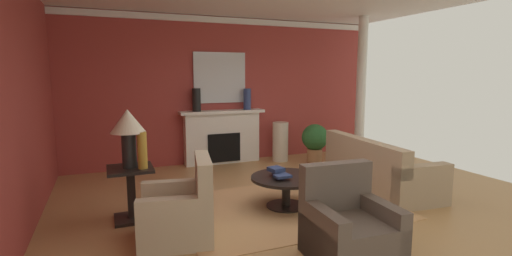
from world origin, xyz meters
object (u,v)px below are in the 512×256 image
object	(u,v)px
side_table	(131,190)
potted_plant	(315,140)
table_lamp	(128,127)
fireplace	(222,138)
vase_tall_corner	(280,142)
armchair_near_window	(180,213)
armchair_facing_fireplace	(349,230)
vase_on_side_table	(142,150)
sofa	(378,171)
vase_mantel_left	(196,100)
mantel_mirror	(220,78)
coffee_table	(286,184)
vase_mantel_right	(247,99)

from	to	relation	value
side_table	potted_plant	size ratio (longest dim) A/B	0.84
side_table	table_lamp	world-z (taller)	table_lamp
fireplace	vase_tall_corner	bearing A→B (deg)	-13.72
armchair_near_window	armchair_facing_fireplace	xyz separation A→B (m)	(1.50, -1.13, 0.00)
vase_on_side_table	fireplace	bearing A→B (deg)	55.09
sofa	vase_mantel_left	size ratio (longest dim) A/B	4.60
mantel_mirror	coffee_table	xyz separation A→B (m)	(0.04, -3.03, -1.47)
mantel_mirror	vase_on_side_table	distance (m)	3.48
vase_on_side_table	armchair_facing_fireplace	bearing A→B (deg)	-44.82
sofa	vase_mantel_left	world-z (taller)	vase_mantel_left
armchair_facing_fireplace	vase_mantel_left	distance (m)	4.60
side_table	potted_plant	world-z (taller)	potted_plant
vase_mantel_right	fireplace	bearing A→B (deg)	174.89
armchair_facing_fireplace	vase_mantel_left	bearing A→B (deg)	96.43
armchair_facing_fireplace	coffee_table	xyz separation A→B (m)	(0.09, 1.58, 0.03)
armchair_near_window	vase_tall_corner	size ratio (longest dim) A/B	1.12
armchair_near_window	armchair_facing_fireplace	bearing A→B (deg)	-36.83
armchair_facing_fireplace	vase_tall_corner	distance (m)	4.39
side_table	vase_tall_corner	bearing A→B (deg)	34.87
sofa	table_lamp	size ratio (longest dim) A/B	2.89
side_table	vase_tall_corner	size ratio (longest dim) A/B	0.82
table_lamp	vase_mantel_left	world-z (taller)	vase_mantel_left
armchair_facing_fireplace	side_table	world-z (taller)	armchair_facing_fireplace
sofa	table_lamp	bearing A→B (deg)	177.83
mantel_mirror	armchair_facing_fireplace	xyz separation A→B (m)	(-0.05, -4.62, -1.50)
mantel_mirror	potted_plant	distance (m)	2.41
side_table	table_lamp	bearing A→B (deg)	0.00
table_lamp	vase_on_side_table	distance (m)	0.35
sofa	armchair_near_window	xyz separation A→B (m)	(-3.39, -0.66, 0.01)
potted_plant	armchair_near_window	bearing A→B (deg)	-142.13
mantel_mirror	vase_on_side_table	bearing A→B (deg)	-123.74
table_lamp	vase_mantel_left	xyz separation A→B (m)	(1.47, 2.51, 0.14)
sofa	vase_mantel_left	distance (m)	3.73
vase_tall_corner	vase_mantel_left	distance (m)	2.02
side_table	vase_tall_corner	distance (m)	3.96
side_table	vase_mantel_left	xyz separation A→B (m)	(1.47, 2.51, 0.96)
table_lamp	vase_mantel_left	bearing A→B (deg)	59.64
sofa	vase_mantel_left	bearing A→B (deg)	131.95
table_lamp	coffee_table	bearing A→B (deg)	-9.66
armchair_facing_fireplace	vase_mantel_left	size ratio (longest dim) A/B	2.02
vase_mantel_right	vase_on_side_table	world-z (taller)	vase_mantel_right
potted_plant	coffee_table	bearing A→B (deg)	-129.40
table_lamp	vase_tall_corner	bearing A→B (deg)	34.87
armchair_near_window	vase_on_side_table	bearing A→B (deg)	114.97
armchair_facing_fireplace	table_lamp	size ratio (longest dim) A/B	1.27
vase_mantel_left	armchair_facing_fireplace	bearing A→B (deg)	-83.57
fireplace	side_table	distance (m)	3.27
mantel_mirror	vase_on_side_table	size ratio (longest dim) A/B	2.41
vase_tall_corner	coffee_table	bearing A→B (deg)	-114.37
armchair_facing_fireplace	mantel_mirror	bearing A→B (deg)	89.40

